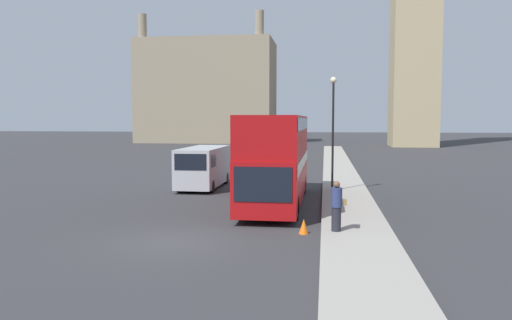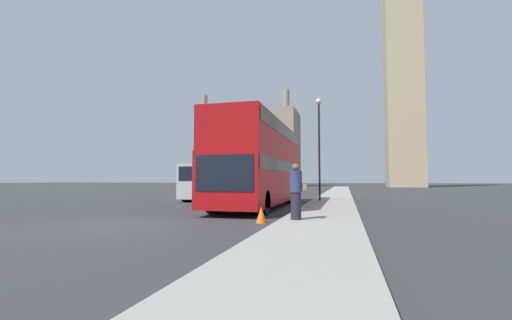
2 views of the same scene
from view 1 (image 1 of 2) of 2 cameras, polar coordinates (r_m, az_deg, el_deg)
name	(u,v)px [view 1 (image 1 of 2)]	position (r m, az deg, el deg)	size (l,w,h in m)	color
ground_plane	(173,241)	(17.43, -9.49, -9.15)	(300.00, 300.00, 0.00)	#333335
sidewalk_strip	(361,246)	(16.70, 11.86, -9.54)	(2.57, 120.00, 0.15)	#9E998E
building_block_distant	(208,92)	(92.76, -5.55, 7.76)	(24.18, 12.54, 22.44)	gray
red_double_decker_bus	(277,155)	(24.38, 2.40, 0.55)	(2.59, 11.15, 4.31)	#A80F11
white_van	(203,166)	(30.43, -6.03, -0.71)	(2.15, 6.16, 2.45)	#B2B7BC
pedestrian	(337,206)	(18.11, 9.20, -5.24)	(0.56, 0.40, 1.80)	#23232D
street_lamp	(333,117)	(28.21, 8.80, 4.83)	(0.36, 0.36, 6.35)	black
parked_sedan	(254,153)	(51.38, -0.20, 0.82)	(1.82, 4.62, 1.57)	silver
traffic_cone	(304,226)	(18.32, 5.48, -7.56)	(0.36, 0.36, 0.55)	orange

